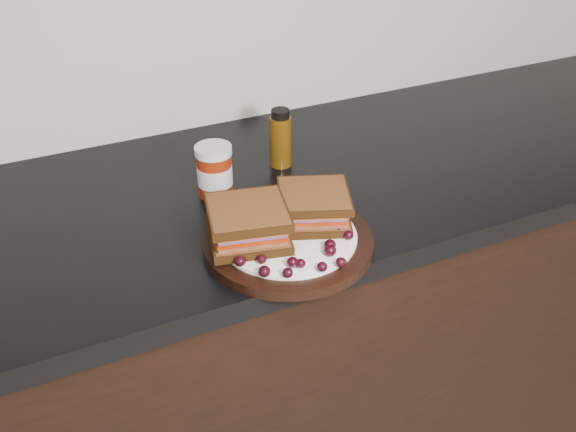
% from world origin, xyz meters
% --- Properties ---
extents(base_cabinets, '(3.96, 0.58, 0.86)m').
position_xyz_m(base_cabinets, '(0.00, 1.70, 0.43)').
color(base_cabinets, black).
rests_on(base_cabinets, ground_plane).
extents(countertop, '(3.98, 0.60, 0.04)m').
position_xyz_m(countertop, '(0.00, 1.70, 0.88)').
color(countertop, black).
rests_on(countertop, base_cabinets).
extents(plate, '(0.28, 0.28, 0.02)m').
position_xyz_m(plate, '(-0.09, 1.50, 0.91)').
color(plate, black).
rests_on(plate, countertop).
extents(sandwich_left, '(0.15, 0.15, 0.06)m').
position_xyz_m(sandwich_left, '(-0.15, 1.51, 0.95)').
color(sandwich_left, brown).
rests_on(sandwich_left, plate).
extents(sandwich_right, '(0.15, 0.15, 0.05)m').
position_xyz_m(sandwich_right, '(-0.03, 1.52, 0.95)').
color(sandwich_right, brown).
rests_on(sandwich_right, plate).
extents(grape_0, '(0.02, 0.02, 0.02)m').
position_xyz_m(grape_0, '(-0.19, 1.45, 0.93)').
color(grape_0, black).
rests_on(grape_0, plate).
extents(grape_1, '(0.02, 0.02, 0.01)m').
position_xyz_m(grape_1, '(-0.16, 1.44, 0.93)').
color(grape_1, black).
rests_on(grape_1, plate).
extents(grape_2, '(0.02, 0.02, 0.02)m').
position_xyz_m(grape_2, '(-0.17, 1.41, 0.93)').
color(grape_2, black).
rests_on(grape_2, plate).
extents(grape_3, '(0.02, 0.02, 0.02)m').
position_xyz_m(grape_3, '(-0.13, 1.40, 0.93)').
color(grape_3, black).
rests_on(grape_3, plate).
extents(grape_4, '(0.02, 0.02, 0.02)m').
position_xyz_m(grape_4, '(-0.12, 1.42, 0.93)').
color(grape_4, black).
rests_on(grape_4, plate).
extents(grape_5, '(0.02, 0.02, 0.01)m').
position_xyz_m(grape_5, '(-0.11, 1.41, 0.93)').
color(grape_5, black).
rests_on(grape_5, plate).
extents(grape_6, '(0.02, 0.02, 0.02)m').
position_xyz_m(grape_6, '(-0.08, 1.39, 0.93)').
color(grape_6, black).
rests_on(grape_6, plate).
extents(grape_7, '(0.02, 0.02, 0.02)m').
position_xyz_m(grape_7, '(-0.05, 1.39, 0.93)').
color(grape_7, black).
rests_on(grape_7, plate).
extents(grape_8, '(0.02, 0.02, 0.02)m').
position_xyz_m(grape_8, '(-0.05, 1.42, 0.93)').
color(grape_8, black).
rests_on(grape_8, plate).
extents(grape_9, '(0.02, 0.02, 0.02)m').
position_xyz_m(grape_9, '(-0.05, 1.43, 0.93)').
color(grape_9, black).
rests_on(grape_9, plate).
extents(grape_10, '(0.02, 0.02, 0.02)m').
position_xyz_m(grape_10, '(-0.00, 1.44, 0.93)').
color(grape_10, black).
rests_on(grape_10, plate).
extents(grape_11, '(0.02, 0.02, 0.02)m').
position_xyz_m(grape_11, '(-0.02, 1.46, 0.93)').
color(grape_11, black).
rests_on(grape_11, plate).
extents(grape_12, '(0.02, 0.02, 0.02)m').
position_xyz_m(grape_12, '(0.00, 1.48, 0.93)').
color(grape_12, black).
rests_on(grape_12, plate).
extents(grape_13, '(0.02, 0.02, 0.02)m').
position_xyz_m(grape_13, '(-0.00, 1.50, 0.93)').
color(grape_13, black).
rests_on(grape_13, plate).
extents(grape_14, '(0.02, 0.02, 0.02)m').
position_xyz_m(grape_14, '(-0.01, 1.53, 0.93)').
color(grape_14, black).
rests_on(grape_14, plate).
extents(grape_15, '(0.02, 0.02, 0.02)m').
position_xyz_m(grape_15, '(-0.04, 1.52, 0.93)').
color(grape_15, black).
rests_on(grape_15, plate).
extents(grape_16, '(0.02, 0.02, 0.02)m').
position_xyz_m(grape_16, '(-0.13, 1.56, 0.93)').
color(grape_16, black).
rests_on(grape_16, plate).
extents(grape_17, '(0.02, 0.02, 0.02)m').
position_xyz_m(grape_17, '(-0.13, 1.54, 0.93)').
color(grape_17, black).
rests_on(grape_17, plate).
extents(grape_18, '(0.02, 0.02, 0.02)m').
position_xyz_m(grape_18, '(-0.16, 1.53, 0.93)').
color(grape_18, black).
rests_on(grape_18, plate).
extents(grape_19, '(0.02, 0.02, 0.02)m').
position_xyz_m(grape_19, '(-0.16, 1.53, 0.93)').
color(grape_19, black).
rests_on(grape_19, plate).
extents(grape_20, '(0.02, 0.02, 0.02)m').
position_xyz_m(grape_20, '(-0.16, 1.49, 0.93)').
color(grape_20, black).
rests_on(grape_20, plate).
extents(grape_21, '(0.02, 0.02, 0.02)m').
position_xyz_m(grape_21, '(-0.16, 1.48, 0.93)').
color(grape_21, black).
rests_on(grape_21, plate).
extents(grape_22, '(0.02, 0.02, 0.02)m').
position_xyz_m(grape_22, '(-0.13, 1.52, 0.93)').
color(grape_22, black).
rests_on(grape_22, plate).
extents(grape_23, '(0.02, 0.02, 0.02)m').
position_xyz_m(grape_23, '(-0.18, 1.52, 0.93)').
color(grape_23, black).
rests_on(grape_23, plate).
extents(grape_24, '(0.02, 0.02, 0.02)m').
position_xyz_m(grape_24, '(-0.17, 1.50, 0.93)').
color(grape_24, black).
rests_on(grape_24, plate).
extents(condiment_jar, '(0.07, 0.07, 0.10)m').
position_xyz_m(condiment_jar, '(-0.14, 1.71, 0.95)').
color(condiment_jar, maroon).
rests_on(condiment_jar, countertop).
extents(oil_bottle, '(0.05, 0.05, 0.12)m').
position_xyz_m(oil_bottle, '(0.02, 1.76, 0.96)').
color(oil_bottle, '#523208').
rests_on(oil_bottle, countertop).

